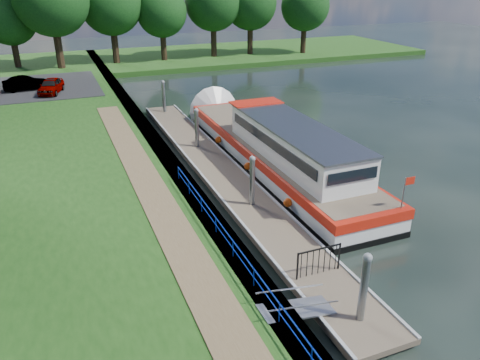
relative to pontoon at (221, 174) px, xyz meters
name	(u,v)px	position (x,y,z in m)	size (l,w,h in m)	color
ground	(350,319)	(0.00, -13.00, -0.18)	(160.00, 160.00, 0.00)	black
bank_edge	(169,165)	(-2.55, 2.00, 0.20)	(1.10, 90.00, 0.78)	#473D2D
far_bank	(206,56)	(12.00, 39.00, 0.12)	(60.00, 18.00, 0.60)	#1A4012
footpath	(167,218)	(-4.40, -5.00, 0.62)	(1.60, 40.00, 0.05)	brown
carpark	(21,88)	(-11.00, 25.00, 0.62)	(14.00, 12.00, 0.06)	black
blue_fence	(243,258)	(-2.75, -10.00, 1.13)	(0.04, 18.04, 0.72)	#0C2DBF
pontoon	(221,174)	(0.00, 0.00, 0.00)	(2.50, 30.00, 0.56)	brown
mooring_piles	(221,157)	(0.00, 0.00, 1.10)	(0.30, 27.30, 3.55)	gray
gangway	(296,309)	(-1.85, -12.50, 0.44)	(2.58, 1.00, 0.92)	#A5A8AD
gate_panel	(319,257)	(0.00, -10.80, 0.97)	(1.85, 0.05, 1.15)	black
barge	(270,146)	(3.60, 0.95, 0.90)	(4.36, 21.15, 4.78)	black
car_a	(51,86)	(-8.35, 21.64, 1.32)	(1.59, 3.94, 1.34)	#999999
car_b	(26,83)	(-10.45, 23.76, 1.30)	(1.38, 3.96, 1.30)	#999999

